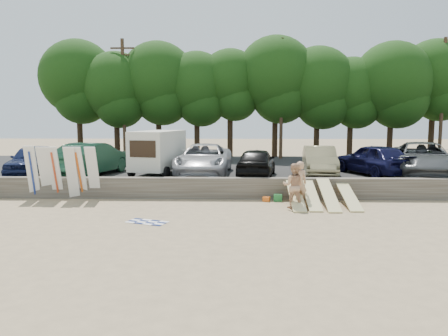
% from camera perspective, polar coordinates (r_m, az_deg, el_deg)
% --- Properties ---
extents(ground, '(120.00, 120.00, 0.00)m').
position_cam_1_polar(ground, '(17.88, 6.19, -5.80)').
color(ground, tan).
rests_on(ground, ground).
extents(seawall, '(44.00, 0.50, 1.00)m').
position_cam_1_polar(seawall, '(20.73, 5.53, -2.65)').
color(seawall, '#6B6356').
rests_on(seawall, ground).
extents(parking_lot, '(44.00, 14.50, 0.70)m').
position_cam_1_polar(parking_lot, '(28.16, 4.47, -0.48)').
color(parking_lot, '#282828').
rests_on(parking_lot, ground).
extents(treeline, '(33.85, 6.57, 9.50)m').
position_cam_1_polar(treeline, '(35.04, 4.02, 11.28)').
color(treeline, '#382616').
rests_on(treeline, parking_lot).
extents(utility_poles, '(25.80, 0.26, 9.00)m').
position_cam_1_polar(utility_poles, '(33.62, 7.52, 9.32)').
color(utility_poles, '#473321').
rests_on(utility_poles, parking_lot).
extents(box_trailer, '(2.83, 4.10, 2.40)m').
position_cam_1_polar(box_trailer, '(24.03, -8.63, 2.30)').
color(box_trailer, beige).
rests_on(box_trailer, parking_lot).
extents(car_0, '(2.65, 5.13, 1.67)m').
position_cam_1_polar(car_0, '(25.76, -23.60, 0.96)').
color(car_0, '#121A3F').
rests_on(car_0, parking_lot).
extents(car_1, '(3.19, 5.67, 1.77)m').
position_cam_1_polar(car_1, '(24.84, -16.78, 1.16)').
color(car_1, '#133624').
rests_on(car_1, parking_lot).
extents(car_2, '(3.05, 6.15, 1.68)m').
position_cam_1_polar(car_2, '(24.08, -2.63, 1.16)').
color(car_2, '#AFB0B5').
rests_on(car_2, parking_lot).
extents(car_3, '(2.44, 4.75, 1.55)m').
position_cam_1_polar(car_3, '(23.00, 4.26, 0.73)').
color(car_3, black).
rests_on(car_3, parking_lot).
extents(car_4, '(2.11, 4.85, 1.55)m').
position_cam_1_polar(car_4, '(24.47, 12.36, 0.96)').
color(car_4, '#93885D').
rests_on(car_4, parking_lot).
extents(car_5, '(3.64, 5.40, 1.71)m').
position_cam_1_polar(car_5, '(25.17, 18.97, 1.08)').
color(car_5, black).
rests_on(car_5, parking_lot).
extents(car_6, '(4.53, 7.01, 1.80)m').
position_cam_1_polar(car_6, '(25.91, 24.50, 1.09)').
color(car_6, '#4A4D4F').
rests_on(car_6, parking_lot).
extents(surfboard_upright_0, '(0.55, 0.71, 2.54)m').
position_cam_1_polar(surfboard_upright_0, '(22.26, -23.75, -0.55)').
color(surfboard_upright_0, white).
rests_on(surfboard_upright_0, ground).
extents(surfboard_upright_1, '(0.54, 0.83, 2.51)m').
position_cam_1_polar(surfboard_upright_1, '(22.05, -22.34, -0.59)').
color(surfboard_upright_1, white).
rests_on(surfboard_upright_1, ground).
extents(surfboard_upright_2, '(0.51, 0.81, 2.51)m').
position_cam_1_polar(surfboard_upright_2, '(21.79, -21.18, -0.62)').
color(surfboard_upright_2, white).
rests_on(surfboard_upright_2, ground).
extents(surfboard_upright_3, '(0.54, 0.82, 2.51)m').
position_cam_1_polar(surfboard_upright_3, '(21.41, -19.26, -0.66)').
color(surfboard_upright_3, white).
rests_on(surfboard_upright_3, ground).
extents(surfboard_upright_4, '(0.57, 0.85, 2.51)m').
position_cam_1_polar(surfboard_upright_4, '(21.39, -18.34, -0.64)').
color(surfboard_upright_4, white).
rests_on(surfboard_upright_4, ground).
extents(surfboard_upright_5, '(0.50, 0.81, 2.51)m').
position_cam_1_polar(surfboard_upright_5, '(21.19, -16.73, -0.65)').
color(surfboard_upright_5, white).
rests_on(surfboard_upright_5, ground).
extents(surfboard_low_0, '(0.56, 2.89, 0.95)m').
position_cam_1_polar(surfboard_low_0, '(19.24, 9.34, -3.51)').
color(surfboard_low_0, beige).
rests_on(surfboard_low_0, ground).
extents(surfboard_low_1, '(0.56, 2.88, 0.98)m').
position_cam_1_polar(surfboard_low_1, '(19.45, 11.26, -3.40)').
color(surfboard_low_1, beige).
rests_on(surfboard_low_1, ground).
extents(surfboard_low_2, '(0.56, 2.86, 1.03)m').
position_cam_1_polar(surfboard_low_2, '(19.42, 13.49, -3.40)').
color(surfboard_low_2, beige).
rests_on(surfboard_low_2, ground).
extents(surfboard_low_3, '(0.56, 2.91, 0.86)m').
position_cam_1_polar(surfboard_low_3, '(19.84, 15.96, -3.51)').
color(surfboard_low_3, beige).
rests_on(surfboard_low_3, ground).
extents(beachgoer_a, '(0.79, 0.60, 1.95)m').
position_cam_1_polar(beachgoer_a, '(19.28, 9.78, -2.00)').
color(beachgoer_a, tan).
rests_on(beachgoer_a, ground).
extents(beachgoer_b, '(1.08, 0.93, 1.92)m').
position_cam_1_polar(beachgoer_b, '(18.71, 9.09, -2.30)').
color(beachgoer_b, tan).
rests_on(beachgoer_b, ground).
extents(cooler, '(0.41, 0.34, 0.32)m').
position_cam_1_polar(cooler, '(20.24, 7.06, -3.88)').
color(cooler, '#217B36').
rests_on(cooler, ground).
extents(gear_bag, '(0.37, 0.34, 0.22)m').
position_cam_1_polar(gear_bag, '(20.13, 5.55, -4.06)').
color(gear_bag, orange).
rests_on(gear_bag, ground).
extents(beach_towel, '(1.94, 1.94, 0.00)m').
position_cam_1_polar(beach_towel, '(16.43, -10.01, -6.96)').
color(beach_towel, white).
rests_on(beach_towel, ground).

